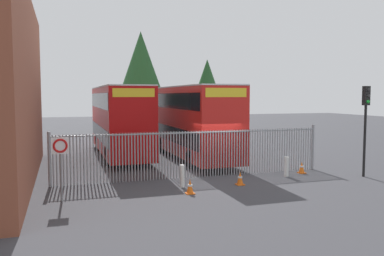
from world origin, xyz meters
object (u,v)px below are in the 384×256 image
at_px(traffic_cone_near_kerb, 190,187).
at_px(double_decker_bus_near_gate, 191,119).
at_px(speed_limit_sign_post, 60,153).
at_px(traffic_cone_mid_forecourt, 240,178).
at_px(bollard_near_left, 182,176).
at_px(traffic_light_kerbside, 366,114).
at_px(double_decker_bus_behind_fence_left, 119,118).
at_px(bollard_center_front, 286,167).
at_px(traffic_cone_by_gate, 302,167).

bearing_deg(traffic_cone_near_kerb, double_decker_bus_near_gate, 71.58).
bearing_deg(speed_limit_sign_post, traffic_cone_mid_forecourt, 3.62).
relative_size(bollard_near_left, speed_limit_sign_post, 0.40).
xyz_separation_m(bollard_near_left, traffic_cone_mid_forecourt, (2.50, -0.38, -0.19)).
xyz_separation_m(double_decker_bus_near_gate, traffic_light_kerbside, (6.09, -7.84, 0.56)).
bearing_deg(speed_limit_sign_post, traffic_cone_near_kerb, -4.28).
relative_size(double_decker_bus_near_gate, traffic_cone_near_kerb, 18.32).
xyz_separation_m(double_decker_bus_near_gate, traffic_cone_mid_forecourt, (-0.28, -7.64, -2.13)).
bearing_deg(double_decker_bus_behind_fence_left, bollard_near_left, -82.32).
bearing_deg(bollard_center_front, traffic_light_kerbside, -18.58).
height_order(bollard_center_front, traffic_cone_mid_forecourt, bollard_center_front).
height_order(double_decker_bus_behind_fence_left, bollard_near_left, double_decker_bus_behind_fence_left).
xyz_separation_m(double_decker_bus_behind_fence_left, bollard_near_left, (1.28, -9.53, -1.95)).
bearing_deg(traffic_cone_by_gate, bollard_center_front, -157.75).
distance_m(double_decker_bus_near_gate, bollard_near_left, 8.01).
height_order(traffic_cone_near_kerb, traffic_light_kerbside, traffic_light_kerbside).
xyz_separation_m(bollard_near_left, traffic_cone_by_gate, (6.53, 1.06, -0.19)).
distance_m(double_decker_bus_near_gate, traffic_cone_near_kerb, 9.17).
xyz_separation_m(double_decker_bus_behind_fence_left, traffic_cone_near_kerb, (1.24, -10.73, -2.13)).
relative_size(traffic_cone_by_gate, speed_limit_sign_post, 0.25).
bearing_deg(traffic_cone_mid_forecourt, traffic_light_kerbside, -1.85).
relative_size(double_decker_bus_behind_fence_left, bollard_center_front, 11.38).
height_order(double_decker_bus_near_gate, traffic_light_kerbside, double_decker_bus_near_gate).
height_order(bollard_near_left, traffic_cone_mid_forecourt, bollard_near_left).
height_order(bollard_near_left, traffic_cone_near_kerb, bollard_near_left).
bearing_deg(traffic_light_kerbside, traffic_cone_mid_forecourt, 178.15).
bearing_deg(bollard_center_front, traffic_cone_by_gate, 22.25).
bearing_deg(traffic_light_kerbside, double_decker_bus_behind_fence_left, 135.09).
relative_size(double_decker_bus_behind_fence_left, traffic_cone_by_gate, 18.32).
xyz_separation_m(double_decker_bus_behind_fence_left, traffic_cone_mid_forecourt, (3.78, -9.91, -2.13)).
distance_m(bollard_center_front, traffic_cone_near_kerb, 5.70).
bearing_deg(bollard_near_left, traffic_light_kerbside, -3.78).
xyz_separation_m(double_decker_bus_near_gate, double_decker_bus_behind_fence_left, (-4.06, 2.27, 0.00)).
relative_size(double_decker_bus_near_gate, speed_limit_sign_post, 4.50).
distance_m(bollard_near_left, traffic_cone_by_gate, 6.61).
distance_m(double_decker_bus_behind_fence_left, traffic_cone_by_gate, 11.72).
distance_m(double_decker_bus_near_gate, speed_limit_sign_post, 11.14).
height_order(double_decker_bus_near_gate, traffic_cone_near_kerb, double_decker_bus_near_gate).
bearing_deg(double_decker_bus_near_gate, traffic_light_kerbside, -52.20).
relative_size(traffic_cone_mid_forecourt, speed_limit_sign_post, 0.25).
distance_m(traffic_cone_by_gate, traffic_light_kerbside, 3.93).
bearing_deg(bollard_near_left, traffic_cone_by_gate, 9.21).
height_order(double_decker_bus_near_gate, double_decker_bus_behind_fence_left, same).
bearing_deg(double_decker_bus_near_gate, traffic_cone_mid_forecourt, -92.08).
xyz_separation_m(speed_limit_sign_post, traffic_light_kerbside, (13.70, 0.26, 1.21)).
bearing_deg(double_decker_bus_behind_fence_left, traffic_cone_by_gate, -47.31).
distance_m(double_decker_bus_behind_fence_left, bollard_center_front, 11.32).
distance_m(traffic_cone_mid_forecourt, speed_limit_sign_post, 7.51).
bearing_deg(traffic_cone_mid_forecourt, double_decker_bus_behind_fence_left, 110.90).
bearing_deg(bollard_near_left, double_decker_bus_behind_fence_left, 97.68).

